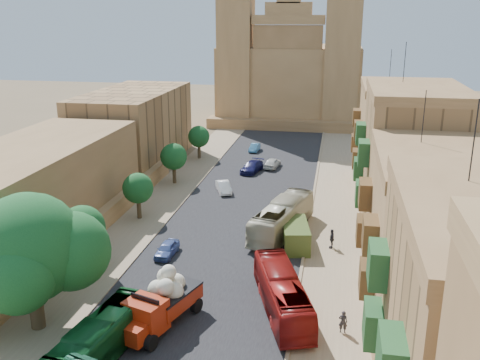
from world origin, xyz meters
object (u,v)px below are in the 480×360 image
(olive_pickup, at_px, (295,235))
(bus_cream_east, at_px, (282,218))
(red_truck, at_px, (160,302))
(car_white_b, at_px, (272,163))
(church, at_px, (290,71))
(pedestrian_c, at_px, (332,239))
(car_white_a, at_px, (224,187))
(street_tree_c, at_px, (174,157))
(street_tree_b, at_px, (138,188))
(car_dkblue, at_px, (252,167))
(street_tree_a, at_px, (82,228))
(car_blue_b, at_px, (255,148))
(ficus_tree, at_px, (30,251))
(car_blue_a, at_px, (167,249))
(street_tree_d, at_px, (199,137))
(pedestrian_a, at_px, (343,322))
(car_cream, at_px, (285,214))
(bus_red_east, at_px, (282,293))
(bus_green_north, at_px, (99,340))

(olive_pickup, height_order, bus_cream_east, bus_cream_east)
(red_truck, bearing_deg, car_white_b, 86.28)
(church, height_order, pedestrian_c, church)
(car_white_a, bearing_deg, red_truck, -108.74)
(street_tree_c, distance_m, pedestrian_c, 25.09)
(street_tree_b, height_order, car_dkblue, street_tree_b)
(street_tree_a, bearing_deg, church, 81.46)
(car_blue_b, bearing_deg, ficus_tree, -94.24)
(church, bearing_deg, car_blue_a, -94.14)
(street_tree_b, relative_size, car_white_b, 1.20)
(street_tree_d, xyz_separation_m, olive_pickup, (16.08, -28.00, -2.12))
(street_tree_c, height_order, car_blue_b, street_tree_c)
(pedestrian_c, bearing_deg, bus_cream_east, -114.94)
(car_white_b, height_order, pedestrian_a, pedestrian_a)
(street_tree_c, bearing_deg, red_truck, -74.51)
(car_white_b, bearing_deg, car_white_a, 78.23)
(church, height_order, street_tree_c, church)
(red_truck, relative_size, car_white_b, 1.81)
(olive_pickup, height_order, car_white_b, olive_pickup)
(car_white_a, bearing_deg, street_tree_d, 92.62)
(bus_cream_east, relative_size, car_dkblue, 2.34)
(ficus_tree, bearing_deg, car_blue_a, 67.95)
(church, height_order, car_blue_b, church)
(pedestrian_c, bearing_deg, car_cream, -136.64)
(red_truck, xyz_separation_m, car_dkblue, (0.16, 36.79, -1.05))
(car_white_a, xyz_separation_m, car_blue_b, (0.50, 19.90, -0.07))
(street_tree_d, height_order, car_white_a, street_tree_d)
(church, bearing_deg, car_cream, -85.04)
(car_white_a, height_order, car_blue_b, car_white_a)
(car_blue_b, bearing_deg, street_tree_d, -139.04)
(street_tree_d, bearing_deg, street_tree_c, -90.00)
(bus_red_east, distance_m, car_blue_b, 45.58)
(bus_red_east, bearing_deg, street_tree_b, -61.33)
(street_tree_d, relative_size, olive_pickup, 0.87)
(red_truck, xyz_separation_m, bus_red_east, (7.70, 3.18, -0.34))
(street_tree_c, relative_size, car_white_a, 1.30)
(car_blue_a, distance_m, pedestrian_a, 17.37)
(street_tree_b, bearing_deg, olive_pickup, -13.97)
(ficus_tree, bearing_deg, car_cream, 57.49)
(street_tree_a, xyz_separation_m, red_truck, (8.41, -6.33, -2.00))
(bus_cream_east, height_order, pedestrian_a, bus_cream_east)
(red_truck, distance_m, car_dkblue, 36.81)
(street_tree_c, relative_size, car_blue_a, 1.43)
(street_tree_a, xyz_separation_m, olive_pickup, (16.08, 8.00, -2.71))
(car_white_a, relative_size, pedestrian_a, 2.43)
(street_tree_d, bearing_deg, ficus_tree, -89.24)
(ficus_tree, distance_m, street_tree_c, 32.07)
(bus_cream_east, bearing_deg, bus_green_north, 82.68)
(street_tree_a, distance_m, car_dkblue, 31.79)
(street_tree_a, distance_m, street_tree_c, 24.00)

